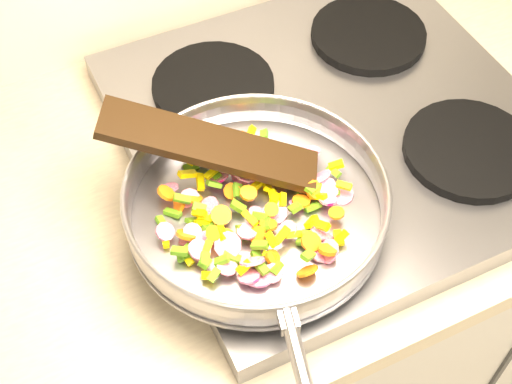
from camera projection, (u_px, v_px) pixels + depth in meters
name	position (u px, v px, depth m)	size (l,w,h in m)	color
cooktop	(335.00, 129.00, 1.09)	(0.60, 0.60, 0.04)	#939399
grate_fl	(297.00, 218.00, 0.95)	(0.19, 0.19, 0.02)	black
grate_fr	(469.00, 150.00, 1.02)	(0.19, 0.19, 0.02)	black
grate_bl	(213.00, 85.00, 1.10)	(0.19, 0.19, 0.02)	black
grate_br	(368.00, 34.00, 1.18)	(0.19, 0.19, 0.02)	black
saute_pan	(256.00, 202.00, 0.92)	(0.38, 0.54, 0.06)	#9E9EA5
vegetable_heap	(253.00, 208.00, 0.93)	(0.28, 0.27, 0.05)	#FCE205
wooden_spatula	(210.00, 146.00, 0.93)	(0.29, 0.07, 0.01)	black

